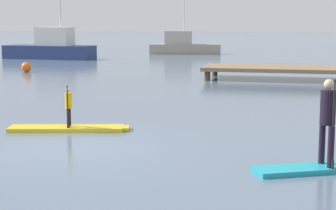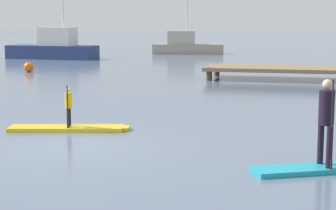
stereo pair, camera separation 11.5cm
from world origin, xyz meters
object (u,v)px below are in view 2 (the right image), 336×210
Objects in this scene: paddleboard_near at (69,128)px; fishing_boat_green_midground at (54,48)px; paddler_child_solo at (68,105)px; motor_boat_small_navy at (186,46)px; paddler_adult at (326,117)px; mooring_buoy_near at (29,67)px.

fishing_boat_green_midground reaches higher than paddleboard_near.
motor_boat_small_navy is (-3.85, 33.90, 0.03)m from paddler_child_solo.
paddleboard_near is 1.89× the size of paddler_adult.
paddler_adult is 3.07× the size of mooring_buoy_near.
motor_boat_small_navy is at bearing 96.48° from paddler_child_solo.
paddler_adult reaches higher than paddler_child_solo.
fishing_boat_green_midground is 1.12× the size of motor_boat_small_navy.
mooring_buoy_near is (-9.02, 15.29, -0.40)m from paddler_child_solo.
paddler_adult is 0.25× the size of fishing_boat_green_midground.
paddler_child_solo is at bearing 157.64° from paddler_adult.
paddler_child_solo is 2.00× the size of mooring_buoy_near.
paddleboard_near is 5.82× the size of mooring_buoy_near.
paddleboard_near is 0.63m from paddler_child_solo.
motor_boat_small_navy is 10.99× the size of mooring_buoy_near.
paddler_child_solo is 17.76m from mooring_buoy_near.
paddler_adult is at bearing -74.14° from motor_boat_small_navy.
paddler_child_solo is at bearing -68.95° from paddleboard_near.
fishing_boat_green_midground is at bearing 123.54° from paddler_adult.
mooring_buoy_near is (-9.01, 15.28, 0.23)m from paddleboard_near.
motor_boat_small_navy is at bearing 44.24° from fishing_boat_green_midground.
fishing_boat_green_midground is 11.76m from motor_boat_small_navy.
paddleboard_near is 34.11m from motor_boat_small_navy.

